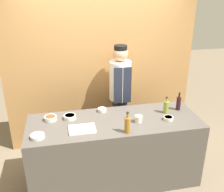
# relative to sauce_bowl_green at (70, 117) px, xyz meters

# --- Properties ---
(ground_plane) EXTENTS (14.00, 14.00, 0.00)m
(ground_plane) POSITION_rel_sauce_bowl_green_xyz_m (0.57, -0.17, -0.96)
(ground_plane) COLOR #756651
(cabinet_wall) EXTENTS (3.04, 0.18, 2.40)m
(cabinet_wall) POSITION_rel_sauce_bowl_green_xyz_m (0.57, 0.93, 0.24)
(cabinet_wall) COLOR #B7844C
(cabinet_wall) RESTS_ON ground_plane
(counter) EXTENTS (2.25, 0.83, 0.93)m
(counter) POSITION_rel_sauce_bowl_green_xyz_m (0.57, -0.17, -0.50)
(counter) COLOR #514C47
(counter) RESTS_ON ground_plane
(sauce_bowl_green) EXTENTS (0.16, 0.16, 0.06)m
(sauce_bowl_green) POSITION_rel_sauce_bowl_green_xyz_m (0.00, 0.00, 0.00)
(sauce_bowl_green) COLOR silver
(sauce_bowl_green) RESTS_ON counter
(sauce_bowl_yellow) EXTENTS (0.13, 0.13, 0.04)m
(sauce_bowl_yellow) POSITION_rel_sauce_bowl_green_xyz_m (1.26, -0.29, -0.01)
(sauce_bowl_yellow) COLOR silver
(sauce_bowl_yellow) RESTS_ON counter
(sauce_bowl_orange) EXTENTS (0.16, 0.16, 0.04)m
(sauce_bowl_orange) POSITION_rel_sauce_bowl_green_xyz_m (-0.39, -0.39, -0.01)
(sauce_bowl_orange) COLOR silver
(sauce_bowl_orange) RESTS_ON counter
(sauce_bowl_white) EXTENTS (0.12, 0.12, 0.05)m
(sauce_bowl_white) POSITION_rel_sauce_bowl_green_xyz_m (0.45, 0.13, -0.00)
(sauce_bowl_white) COLOR silver
(sauce_bowl_white) RESTS_ON counter
(sauce_bowl_brown) EXTENTS (0.16, 0.16, 0.06)m
(sauce_bowl_brown) POSITION_rel_sauce_bowl_green_xyz_m (-0.25, 0.02, -0.00)
(sauce_bowl_brown) COLOR silver
(sauce_bowl_brown) RESTS_ON counter
(cutting_board) EXTENTS (0.32, 0.23, 0.02)m
(cutting_board) POSITION_rel_sauce_bowl_green_xyz_m (0.13, -0.32, -0.02)
(cutting_board) COLOR white
(cutting_board) RESTS_ON counter
(bottle_amber) EXTENTS (0.07, 0.07, 0.27)m
(bottle_amber) POSITION_rel_sauce_bowl_green_xyz_m (0.65, -0.48, 0.08)
(bottle_amber) COLOR #9E661E
(bottle_amber) RESTS_ON counter
(bottle_wine) EXTENTS (0.06, 0.06, 0.26)m
(bottle_wine) POSITION_rel_sauce_bowl_green_xyz_m (1.51, -0.03, 0.07)
(bottle_wine) COLOR black
(bottle_wine) RESTS_ON counter
(bottle_oil) EXTENTS (0.07, 0.07, 0.24)m
(bottle_oil) POSITION_rel_sauce_bowl_green_xyz_m (1.30, -0.09, 0.06)
(bottle_oil) COLOR olive
(bottle_oil) RESTS_ON counter
(cup_cream) EXTENTS (0.09, 0.09, 0.09)m
(cup_cream) POSITION_rel_sauce_bowl_green_xyz_m (0.86, -0.27, 0.01)
(cup_cream) COLOR silver
(cup_cream) RESTS_ON counter
(chef_center) EXTENTS (0.33, 0.33, 1.74)m
(chef_center) POSITION_rel_sauce_bowl_green_xyz_m (0.82, 0.59, 0.00)
(chef_center) COLOR #28282D
(chef_center) RESTS_ON ground_plane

